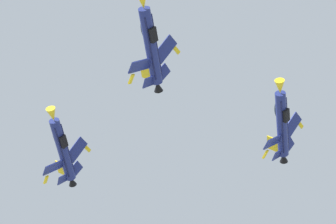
% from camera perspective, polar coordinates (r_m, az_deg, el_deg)
% --- Properties ---
extents(fighter_jet_lead, '(10.34, 14.11, 7.48)m').
position_cam_1_polar(fighter_jet_lead, '(93.75, -1.53, 5.84)').
color(fighter_jet_lead, navy).
extents(fighter_jet_left_wing, '(10.38, 14.11, 7.38)m').
position_cam_1_polar(fighter_jet_left_wing, '(105.48, 9.84, -0.96)').
color(fighter_jet_left_wing, navy).
extents(fighter_jet_right_wing, '(10.18, 14.11, 7.83)m').
position_cam_1_polar(fighter_jet_right_wing, '(109.03, -9.15, -3.16)').
color(fighter_jet_right_wing, navy).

